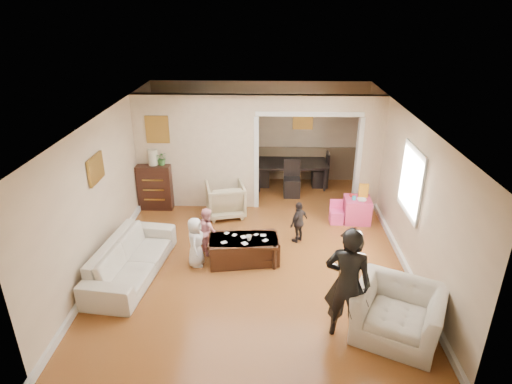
{
  "coord_description": "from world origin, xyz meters",
  "views": [
    {
      "loc": [
        0.23,
        -7.42,
        4.44
      ],
      "look_at": [
        0.0,
        0.2,
        1.05
      ],
      "focal_mm": 30.42,
      "sensor_mm": 36.0,
      "label": 1
    }
  ],
  "objects_px": {
    "dining_table": "(291,174)",
    "adult_person": "(347,284)",
    "coffee_table": "(244,250)",
    "armchair_back": "(225,199)",
    "cyan_cup": "(354,198)",
    "sofa": "(131,259)",
    "play_table": "(357,210)",
    "coffee_cup": "(249,238)",
    "child_kneel_b": "(207,230)",
    "table_lamp": "(153,157)",
    "child_kneel_a": "(196,242)",
    "child_toddler": "(299,222)",
    "armchair_front": "(398,313)",
    "dresser": "(156,186)"
  },
  "relations": [
    {
      "from": "table_lamp",
      "to": "cyan_cup",
      "type": "bearing_deg",
      "value": -7.96
    },
    {
      "from": "table_lamp",
      "to": "coffee_cup",
      "type": "distance_m",
      "value": 3.28
    },
    {
      "from": "adult_person",
      "to": "child_kneel_b",
      "type": "relative_size",
      "value": 1.9
    },
    {
      "from": "armchair_back",
      "to": "coffee_table",
      "type": "distance_m",
      "value": 1.95
    },
    {
      "from": "armchair_back",
      "to": "dining_table",
      "type": "xyz_separation_m",
      "value": [
        1.53,
        1.73,
        -0.06
      ]
    },
    {
      "from": "armchair_back",
      "to": "cyan_cup",
      "type": "bearing_deg",
      "value": 161.33
    },
    {
      "from": "adult_person",
      "to": "child_kneel_a",
      "type": "height_order",
      "value": "adult_person"
    },
    {
      "from": "adult_person",
      "to": "dining_table",
      "type": "bearing_deg",
      "value": -68.84
    },
    {
      "from": "dresser",
      "to": "dining_table",
      "type": "distance_m",
      "value": 3.45
    },
    {
      "from": "coffee_cup",
      "to": "child_toddler",
      "type": "height_order",
      "value": "child_toddler"
    },
    {
      "from": "dining_table",
      "to": "adult_person",
      "type": "bearing_deg",
      "value": -87.58
    },
    {
      "from": "cyan_cup",
      "to": "child_toddler",
      "type": "distance_m",
      "value": 1.51
    },
    {
      "from": "play_table",
      "to": "coffee_cup",
      "type": "bearing_deg",
      "value": -142.97
    },
    {
      "from": "dresser",
      "to": "table_lamp",
      "type": "distance_m",
      "value": 0.7
    },
    {
      "from": "cyan_cup",
      "to": "child_kneel_a",
      "type": "bearing_deg",
      "value": -150.53
    },
    {
      "from": "table_lamp",
      "to": "child_toddler",
      "type": "xyz_separation_m",
      "value": [
        3.19,
        -1.48,
        -0.8
      ]
    },
    {
      "from": "adult_person",
      "to": "child_toddler",
      "type": "relative_size",
      "value": 2.04
    },
    {
      "from": "dresser",
      "to": "dining_table",
      "type": "relative_size",
      "value": 0.57
    },
    {
      "from": "coffee_table",
      "to": "child_toddler",
      "type": "distance_m",
      "value": 1.3
    },
    {
      "from": "armchair_front",
      "to": "child_kneel_b",
      "type": "height_order",
      "value": "child_kneel_b"
    },
    {
      "from": "armchair_back",
      "to": "child_toddler",
      "type": "distance_m",
      "value": 1.92
    },
    {
      "from": "adult_person",
      "to": "play_table",
      "type": "bearing_deg",
      "value": -87.46
    },
    {
      "from": "coffee_table",
      "to": "child_kneel_b",
      "type": "height_order",
      "value": "child_kneel_b"
    },
    {
      "from": "sofa",
      "to": "coffee_table",
      "type": "xyz_separation_m",
      "value": [
        1.92,
        0.5,
        -0.09
      ]
    },
    {
      "from": "coffee_table",
      "to": "child_kneel_a",
      "type": "xyz_separation_m",
      "value": [
        -0.85,
        -0.15,
        0.24
      ]
    },
    {
      "from": "sofa",
      "to": "coffee_table",
      "type": "height_order",
      "value": "sofa"
    },
    {
      "from": "sofa",
      "to": "armchair_back",
      "type": "relative_size",
      "value": 2.68
    },
    {
      "from": "dresser",
      "to": "cyan_cup",
      "type": "height_order",
      "value": "dresser"
    },
    {
      "from": "cyan_cup",
      "to": "play_table",
      "type": "bearing_deg",
      "value": 26.57
    },
    {
      "from": "table_lamp",
      "to": "sofa",
      "type": "bearing_deg",
      "value": -85.44
    },
    {
      "from": "child_toddler",
      "to": "dining_table",
      "type": "bearing_deg",
      "value": -138.56
    },
    {
      "from": "coffee_table",
      "to": "adult_person",
      "type": "height_order",
      "value": "adult_person"
    },
    {
      "from": "table_lamp",
      "to": "cyan_cup",
      "type": "distance_m",
      "value": 4.51
    },
    {
      "from": "coffee_cup",
      "to": "dining_table",
      "type": "relative_size",
      "value": 0.05
    },
    {
      "from": "armchair_front",
      "to": "table_lamp",
      "type": "height_order",
      "value": "table_lamp"
    },
    {
      "from": "child_toddler",
      "to": "armchair_back",
      "type": "bearing_deg",
      "value": -84.88
    },
    {
      "from": "armchair_back",
      "to": "child_toddler",
      "type": "relative_size",
      "value": 0.97
    },
    {
      "from": "dining_table",
      "to": "child_kneel_b",
      "type": "xyz_separation_m",
      "value": [
        -1.72,
        -3.31,
        0.14
      ]
    },
    {
      "from": "sofa",
      "to": "dining_table",
      "type": "bearing_deg",
      "value": -28.52
    },
    {
      "from": "coffee_cup",
      "to": "armchair_front",
      "type": "bearing_deg",
      "value": -39.87
    },
    {
      "from": "dining_table",
      "to": "sofa",
      "type": "bearing_deg",
      "value": -128.6
    },
    {
      "from": "sofa",
      "to": "dresser",
      "type": "height_order",
      "value": "dresser"
    },
    {
      "from": "armchair_back",
      "to": "armchair_front",
      "type": "bearing_deg",
      "value": 113.35
    },
    {
      "from": "dresser",
      "to": "child_kneel_a",
      "type": "xyz_separation_m",
      "value": [
        1.29,
        -2.38,
        -0.05
      ]
    },
    {
      "from": "play_table",
      "to": "cyan_cup",
      "type": "distance_m",
      "value": 0.33
    },
    {
      "from": "sofa",
      "to": "cyan_cup",
      "type": "bearing_deg",
      "value": -56.14
    },
    {
      "from": "table_lamp",
      "to": "child_kneel_b",
      "type": "distance_m",
      "value": 2.53
    },
    {
      "from": "table_lamp",
      "to": "coffee_table",
      "type": "bearing_deg",
      "value": -46.18
    },
    {
      "from": "sofa",
      "to": "armchair_front",
      "type": "bearing_deg",
      "value": -101.0
    },
    {
      "from": "dining_table",
      "to": "child_kneel_a",
      "type": "height_order",
      "value": "child_kneel_a"
    }
  ]
}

